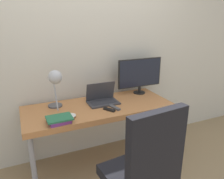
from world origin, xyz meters
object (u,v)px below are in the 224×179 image
Objects in this scene: laptop at (102,99)px; office_chair at (145,168)px; book_stack at (59,120)px; game_controller at (69,116)px; monitor at (140,74)px; desk_lamp at (55,81)px.

office_chair is at bearing -93.17° from laptop.
game_controller is (0.11, 0.06, -0.01)m from book_stack.
office_chair reaches higher than game_controller.
monitor is 1.22m from book_stack.
laptop reaches higher than game_controller.
office_chair is at bearing -118.38° from monitor.
desk_lamp reaches higher than book_stack.
monitor is 4.54× the size of game_controller.
laptop is at bearing 28.65° from game_controller.
office_chair is at bearing -65.06° from desk_lamp.
desk_lamp is at bearing -176.48° from laptop.
game_controller is at bearing -151.35° from laptop.
book_stack is 0.12m from game_controller.
monitor is 1.35× the size of desk_lamp.
book_stack is (-0.55, -0.30, -0.02)m from laptop.
laptop is at bearing -167.15° from monitor.
office_chair is 0.89m from book_stack.
laptop is 2.60× the size of game_controller.
office_chair reaches higher than laptop.
monitor is at bearing 20.19° from game_controller.
office_chair is 0.89m from game_controller.
monitor is 1.37m from office_chair.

